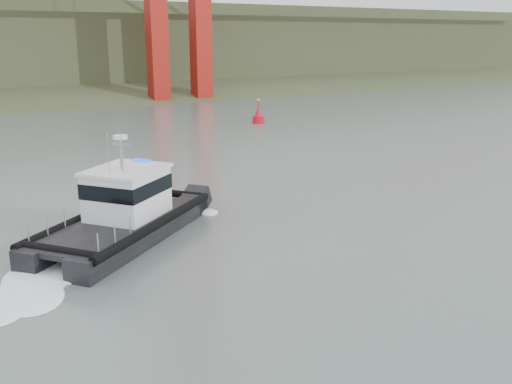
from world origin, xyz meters
TOP-DOWN VIEW (x-y plane):
  - ground at (0.00, 0.00)m, footprint 400.00×400.00m
  - headlands at (0.00, 125.50)m, footprint 500.00×105.36m
  - patrol_boat at (-8.72, 12.02)m, footprint 12.43×11.19m
  - nav_buoy at (20.10, 45.63)m, footprint 1.62×1.62m

SIDE VIEW (x-z plane):
  - ground at x=0.00m, z-range 0.00..0.00m
  - nav_buoy at x=20.10m, z-range -0.80..2.57m
  - patrol_boat at x=-8.72m, z-range -1.49..4.49m
  - headlands at x=0.00m, z-range -6.52..20.61m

